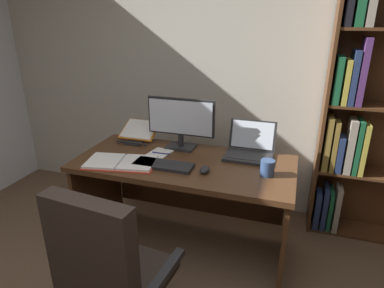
{
  "coord_description": "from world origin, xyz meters",
  "views": [
    {
      "loc": [
        0.6,
        -0.62,
        1.75
      ],
      "look_at": [
        -0.06,
        1.4,
        0.92
      ],
      "focal_mm": 31.08,
      "sensor_mm": 36.0,
      "label": 1
    }
  ],
  "objects_px": {
    "pen": "(161,153)",
    "reading_stand_with_book": "(139,132)",
    "notepad": "(158,154)",
    "coffee_mug": "(267,168)",
    "computer_mouse": "(205,170)",
    "open_binder": "(121,162)",
    "desk": "(187,182)",
    "bookshelf": "(364,110)",
    "keyboard": "(163,165)",
    "laptop": "(250,149)",
    "monitor": "(181,123)",
    "office_chair": "(111,283)"
  },
  "relations": [
    {
      "from": "desk",
      "to": "office_chair",
      "type": "height_order",
      "value": "office_chair"
    },
    {
      "from": "open_binder",
      "to": "pen",
      "type": "distance_m",
      "value": 0.31
    },
    {
      "from": "laptop",
      "to": "reading_stand_with_book",
      "type": "bearing_deg",
      "value": 176.34
    },
    {
      "from": "desk",
      "to": "keyboard",
      "type": "distance_m",
      "value": 0.32
    },
    {
      "from": "keyboard",
      "to": "computer_mouse",
      "type": "xyz_separation_m",
      "value": [
        0.3,
        0.0,
        0.01
      ]
    },
    {
      "from": "monitor",
      "to": "laptop",
      "type": "height_order",
      "value": "monitor"
    },
    {
      "from": "monitor",
      "to": "open_binder",
      "type": "relative_size",
      "value": 1.0
    },
    {
      "from": "keyboard",
      "to": "reading_stand_with_book",
      "type": "bearing_deg",
      "value": 132.68
    },
    {
      "from": "keyboard",
      "to": "computer_mouse",
      "type": "bearing_deg",
      "value": 0.0
    },
    {
      "from": "reading_stand_with_book",
      "to": "coffee_mug",
      "type": "bearing_deg",
      "value": -17.62
    },
    {
      "from": "computer_mouse",
      "to": "reading_stand_with_book",
      "type": "height_order",
      "value": "reading_stand_with_book"
    },
    {
      "from": "open_binder",
      "to": "notepad",
      "type": "distance_m",
      "value": 0.3
    },
    {
      "from": "keyboard",
      "to": "pen",
      "type": "distance_m",
      "value": 0.21
    },
    {
      "from": "desk",
      "to": "laptop",
      "type": "xyz_separation_m",
      "value": [
        0.44,
        0.17,
        0.26
      ]
    },
    {
      "from": "computer_mouse",
      "to": "open_binder",
      "type": "height_order",
      "value": "computer_mouse"
    },
    {
      "from": "pen",
      "to": "desk",
      "type": "bearing_deg",
      "value": 6.18
    },
    {
      "from": "bookshelf",
      "to": "notepad",
      "type": "bearing_deg",
      "value": -157.1
    },
    {
      "from": "desk",
      "to": "open_binder",
      "type": "relative_size",
      "value": 2.93
    },
    {
      "from": "bookshelf",
      "to": "coffee_mug",
      "type": "bearing_deg",
      "value": -131.5
    },
    {
      "from": "bookshelf",
      "to": "keyboard",
      "type": "xyz_separation_m",
      "value": [
        -1.33,
        -0.8,
        -0.3
      ]
    },
    {
      "from": "computer_mouse",
      "to": "reading_stand_with_book",
      "type": "relative_size",
      "value": 0.34
    },
    {
      "from": "desk",
      "to": "pen",
      "type": "xyz_separation_m",
      "value": [
        -0.2,
        -0.02,
        0.23
      ]
    },
    {
      "from": "office_chair",
      "to": "laptop",
      "type": "relative_size",
      "value": 2.8
    },
    {
      "from": "notepad",
      "to": "coffee_mug",
      "type": "relative_size",
      "value": 1.96
    },
    {
      "from": "monitor",
      "to": "pen",
      "type": "distance_m",
      "value": 0.28
    },
    {
      "from": "pen",
      "to": "coffee_mug",
      "type": "height_order",
      "value": "coffee_mug"
    },
    {
      "from": "reading_stand_with_book",
      "to": "notepad",
      "type": "bearing_deg",
      "value": -41.2
    },
    {
      "from": "monitor",
      "to": "office_chair",
      "type": "bearing_deg",
      "value": -89.78
    },
    {
      "from": "desk",
      "to": "reading_stand_with_book",
      "type": "xyz_separation_m",
      "value": [
        -0.51,
        0.23,
        0.28
      ]
    },
    {
      "from": "open_binder",
      "to": "coffee_mug",
      "type": "height_order",
      "value": "coffee_mug"
    },
    {
      "from": "laptop",
      "to": "bookshelf",
      "type": "bearing_deg",
      "value": 28.15
    },
    {
      "from": "desk",
      "to": "open_binder",
      "type": "xyz_separation_m",
      "value": [
        -0.41,
        -0.26,
        0.22
      ]
    },
    {
      "from": "pen",
      "to": "reading_stand_with_book",
      "type": "bearing_deg",
      "value": 140.71
    },
    {
      "from": "desk",
      "to": "coffee_mug",
      "type": "bearing_deg",
      "value": -11.66
    },
    {
      "from": "monitor",
      "to": "reading_stand_with_book",
      "type": "bearing_deg",
      "value": 170.47
    },
    {
      "from": "open_binder",
      "to": "coffee_mug",
      "type": "distance_m",
      "value": 1.02
    },
    {
      "from": "desk",
      "to": "bookshelf",
      "type": "distance_m",
      "value": 1.46
    },
    {
      "from": "monitor",
      "to": "keyboard",
      "type": "bearing_deg",
      "value": -90.0
    },
    {
      "from": "pen",
      "to": "coffee_mug",
      "type": "bearing_deg",
      "value": -7.19
    },
    {
      "from": "bookshelf",
      "to": "reading_stand_with_book",
      "type": "height_order",
      "value": "bookshelf"
    },
    {
      "from": "bookshelf",
      "to": "computer_mouse",
      "type": "xyz_separation_m",
      "value": [
        -1.03,
        -0.8,
        -0.29
      ]
    },
    {
      "from": "office_chair",
      "to": "reading_stand_with_book",
      "type": "distance_m",
      "value": 1.33
    },
    {
      "from": "open_binder",
      "to": "notepad",
      "type": "height_order",
      "value": "open_binder"
    },
    {
      "from": "desk",
      "to": "keyboard",
      "type": "height_order",
      "value": "keyboard"
    },
    {
      "from": "keyboard",
      "to": "laptop",
      "type": "bearing_deg",
      "value": 34.84
    },
    {
      "from": "computer_mouse",
      "to": "pen",
      "type": "height_order",
      "value": "computer_mouse"
    },
    {
      "from": "bookshelf",
      "to": "coffee_mug",
      "type": "height_order",
      "value": "bookshelf"
    },
    {
      "from": "computer_mouse",
      "to": "notepad",
      "type": "relative_size",
      "value": 0.5
    },
    {
      "from": "keyboard",
      "to": "computer_mouse",
      "type": "height_order",
      "value": "computer_mouse"
    },
    {
      "from": "laptop",
      "to": "keyboard",
      "type": "relative_size",
      "value": 0.83
    }
  ]
}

